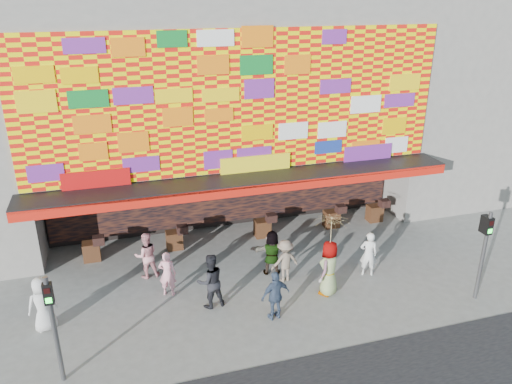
# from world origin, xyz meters

# --- Properties ---
(ground) EXTENTS (90.00, 90.00, 0.00)m
(ground) POSITION_xyz_m (0.00, 0.00, 0.00)
(ground) COLOR slate
(ground) RESTS_ON ground
(shop_building) EXTENTS (15.20, 9.40, 10.00)m
(shop_building) POSITION_xyz_m (0.00, 8.18, 5.23)
(shop_building) COLOR gray
(shop_building) RESTS_ON ground
(neighbor_right) EXTENTS (11.00, 8.00, 12.00)m
(neighbor_right) POSITION_xyz_m (13.00, 8.00, 6.00)
(neighbor_right) COLOR gray
(neighbor_right) RESTS_ON ground
(signal_left) EXTENTS (0.22, 0.20, 3.00)m
(signal_left) POSITION_xyz_m (-6.20, -1.50, 1.86)
(signal_left) COLOR #59595B
(signal_left) RESTS_ON ground
(signal_right) EXTENTS (0.22, 0.20, 3.00)m
(signal_right) POSITION_xyz_m (6.20, -1.50, 1.86)
(signal_right) COLOR #59595B
(signal_right) RESTS_ON ground
(ped_a) EXTENTS (0.94, 0.75, 1.68)m
(ped_a) POSITION_xyz_m (-6.77, 0.81, 0.84)
(ped_a) COLOR silver
(ped_a) RESTS_ON ground
(ped_b) EXTENTS (0.65, 0.54, 1.54)m
(ped_b) POSITION_xyz_m (-3.14, 1.55, 0.77)
(ped_b) COLOR pink
(ped_b) RESTS_ON ground
(ped_c) EXTENTS (0.96, 0.80, 1.78)m
(ped_c) POSITION_xyz_m (-1.96, 0.54, 0.89)
(ped_c) COLOR black
(ped_c) RESTS_ON ground
(ped_d) EXTENTS (1.03, 0.67, 1.50)m
(ped_d) POSITION_xyz_m (0.73, 1.26, 0.75)
(ped_d) COLOR #7A6A59
(ped_d) RESTS_ON ground
(ped_e) EXTENTS (0.98, 0.55, 1.58)m
(ped_e) POSITION_xyz_m (-0.25, -0.64, 0.79)
(ped_e) COLOR #374660
(ped_e) RESTS_ON ground
(ped_f) EXTENTS (1.56, 0.91, 1.60)m
(ped_f) POSITION_xyz_m (0.47, 1.83, 0.80)
(ped_f) COLOR gray
(ped_f) RESTS_ON ground
(ped_g) EXTENTS (1.07, 1.04, 1.85)m
(ped_g) POSITION_xyz_m (1.81, 0.13, 0.93)
(ped_g) COLOR gray
(ped_g) RESTS_ON ground
(ped_h) EXTENTS (0.69, 0.57, 1.61)m
(ped_h) POSITION_xyz_m (3.58, 0.79, 0.80)
(ped_h) COLOR silver
(ped_h) RESTS_ON ground
(ped_i) EXTENTS (0.84, 0.68, 1.64)m
(ped_i) POSITION_xyz_m (-3.67, 2.85, 0.82)
(ped_i) COLOR pink
(ped_i) RESTS_ON ground
(parasol) EXTENTS (1.25, 1.27, 1.99)m
(parasol) POSITION_xyz_m (1.81, 0.13, 2.22)
(parasol) COLOR beige
(parasol) RESTS_ON ground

